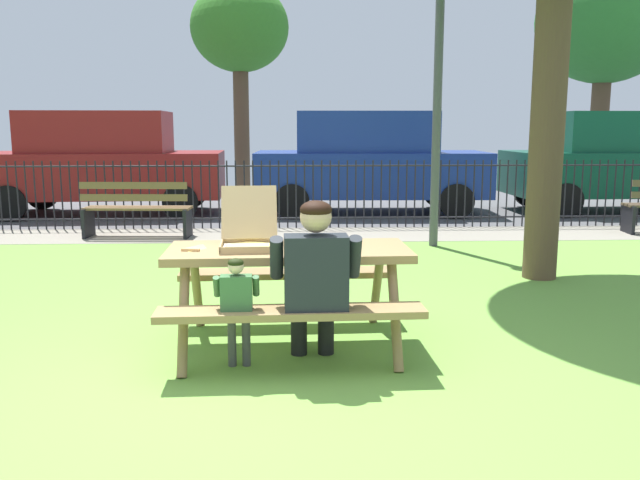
% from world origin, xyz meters
% --- Properties ---
extents(ground, '(28.00, 10.97, 0.02)m').
position_xyz_m(ground, '(0.00, 1.48, -0.01)').
color(ground, '#6CA23F').
extents(cobblestone_walkway, '(28.00, 1.40, 0.01)m').
position_xyz_m(cobblestone_walkway, '(0.00, 6.27, -0.00)').
color(cobblestone_walkway, gray).
extents(street_asphalt, '(28.00, 6.99, 0.01)m').
position_xyz_m(street_asphalt, '(0.00, 10.46, -0.01)').
color(street_asphalt, '#515154').
extents(picnic_table_foreground, '(1.84, 1.53, 0.79)m').
position_xyz_m(picnic_table_foreground, '(0.39, 0.96, 0.60)').
color(picnic_table_foreground, olive).
rests_on(picnic_table_foreground, ground).
extents(pizza_box_open, '(0.45, 0.55, 0.44)m').
position_xyz_m(pizza_box_open, '(0.10, 0.98, 0.86)').
color(pizza_box_open, tan).
rests_on(pizza_box_open, picnic_table_foreground).
extents(pizza_slice_on_table, '(0.17, 0.29, 0.02)m').
position_xyz_m(pizza_slice_on_table, '(-0.30, 0.95, 0.78)').
color(pizza_slice_on_table, '#F4DD6B').
rests_on(pizza_slice_on_table, picnic_table_foreground).
extents(adult_at_table, '(0.62, 0.60, 1.19)m').
position_xyz_m(adult_at_table, '(0.58, 0.46, 0.66)').
color(adult_at_table, black).
rests_on(adult_at_table, ground).
extents(child_at_table, '(0.31, 0.30, 0.81)m').
position_xyz_m(child_at_table, '(0.05, 0.42, 0.50)').
color(child_at_table, '#464646').
rests_on(child_at_table, ground).
extents(iron_fence_streetside, '(22.78, 0.03, 1.12)m').
position_xyz_m(iron_fence_streetside, '(0.00, 6.97, 0.57)').
color(iron_fence_streetside, black).
rests_on(iron_fence_streetside, ground).
extents(park_bench_center, '(1.62, 0.56, 0.85)m').
position_xyz_m(park_bench_center, '(-1.92, 6.13, 0.42)').
color(park_bench_center, brown).
rests_on(park_bench_center, ground).
extents(lamp_post_walkway, '(0.28, 0.28, 4.22)m').
position_xyz_m(lamp_post_walkway, '(2.41, 5.23, 2.56)').
color(lamp_post_walkway, '#4C4C51').
rests_on(lamp_post_walkway, ground).
extents(parked_car_center, '(4.47, 2.05, 1.94)m').
position_xyz_m(parked_car_center, '(-3.14, 8.89, 1.01)').
color(parked_car_center, maroon).
rests_on(parked_car_center, ground).
extents(parked_car_right, '(4.46, 2.03, 1.94)m').
position_xyz_m(parked_car_right, '(1.92, 8.89, 1.01)').
color(parked_car_right, navy).
rests_on(parked_car_right, ground).
extents(parked_car_far_right, '(4.44, 2.00, 1.94)m').
position_xyz_m(parked_car_far_right, '(6.88, 8.89, 1.01)').
color(parked_car_far_right, '#0D4833').
rests_on(parked_car_far_right, ground).
extents(far_tree_midleft, '(2.67, 2.67, 5.53)m').
position_xyz_m(far_tree_midleft, '(-0.96, 14.95, 4.23)').
color(far_tree_midleft, brown).
rests_on(far_tree_midleft, ground).
extents(far_tree_center, '(3.83, 3.83, 6.29)m').
position_xyz_m(far_tree_center, '(9.20, 14.95, 4.52)').
color(far_tree_center, brown).
rests_on(far_tree_center, ground).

